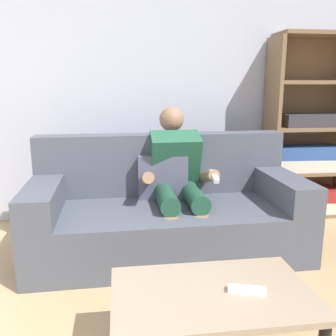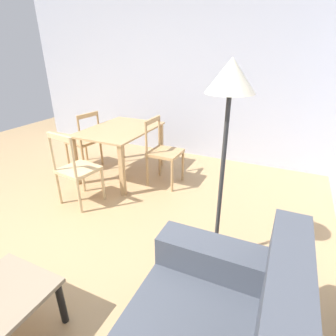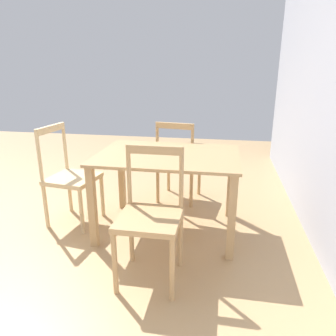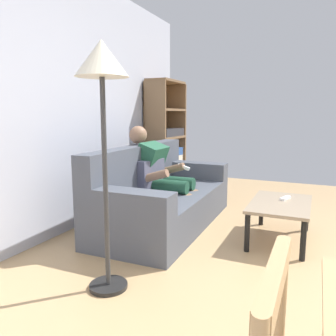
{
  "view_description": "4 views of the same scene",
  "coord_description": "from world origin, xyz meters",
  "px_view_note": "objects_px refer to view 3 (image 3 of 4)",
  "views": [
    {
      "loc": [
        0.55,
        -0.81,
        1.31
      ],
      "look_at": [
        0.92,
        1.88,
        0.69
      ],
      "focal_mm": 39.2,
      "sensor_mm": 36.0,
      "label": 1
    },
    {
      "loc": [
        1.4,
        2.11,
        1.8
      ],
      "look_at": [
        -0.4,
        1.26,
        0.9
      ],
      "focal_mm": 28.51,
      "sensor_mm": 36.0,
      "label": 2
    },
    {
      "loc": [
        -2.18,
        2.49,
        1.46
      ],
      "look_at": [
        -1.72,
        -0.14,
        0.6
      ],
      "focal_mm": 34.04,
      "sensor_mm": 36.0,
      "label": 3
    },
    {
      "loc": [
        -2.43,
        0.35,
        1.26
      ],
      "look_at": [
        -0.4,
        1.26,
        0.9
      ],
      "focal_mm": 35.59,
      "sensor_mm": 36.0,
      "label": 4
    }
  ],
  "objects_px": {
    "dining_chair_facing_couch": "(70,177)",
    "dining_chair_by_doorway": "(179,162)",
    "dining_table": "(168,166)",
    "dining_chair_near_wall": "(150,217)"
  },
  "relations": [
    {
      "from": "dining_chair_by_doorway",
      "to": "dining_chair_facing_couch",
      "type": "bearing_deg",
      "value": 36.92
    },
    {
      "from": "dining_chair_by_doorway",
      "to": "dining_table",
      "type": "bearing_deg",
      "value": 90.37
    },
    {
      "from": "dining_chair_facing_couch",
      "to": "dining_chair_by_doorway",
      "type": "xyz_separation_m",
      "value": [
        -0.94,
        -0.7,
        -0.01
      ]
    },
    {
      "from": "dining_table",
      "to": "dining_chair_near_wall",
      "type": "height_order",
      "value": "dining_chair_near_wall"
    },
    {
      "from": "dining_chair_facing_couch",
      "to": "dining_chair_by_doorway",
      "type": "height_order",
      "value": "dining_chair_facing_couch"
    },
    {
      "from": "dining_table",
      "to": "dining_chair_by_doorway",
      "type": "relative_size",
      "value": 1.35
    },
    {
      "from": "dining_chair_near_wall",
      "to": "dining_chair_facing_couch",
      "type": "distance_m",
      "value": 1.18
    },
    {
      "from": "dining_table",
      "to": "dining_chair_by_doorway",
      "type": "distance_m",
      "value": 0.73
    },
    {
      "from": "dining_table",
      "to": "dining_chair_facing_couch",
      "type": "height_order",
      "value": "dining_chair_facing_couch"
    },
    {
      "from": "dining_chair_near_wall",
      "to": "dining_chair_by_doorway",
      "type": "bearing_deg",
      "value": -89.81
    }
  ]
}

